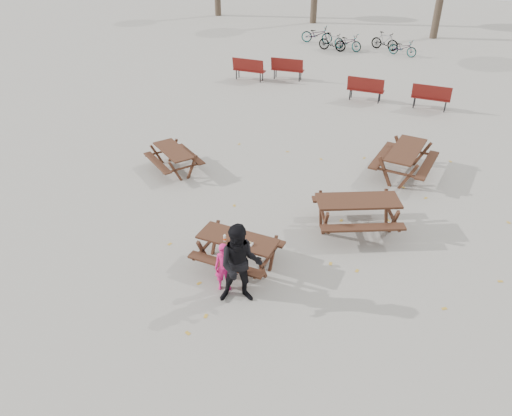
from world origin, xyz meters
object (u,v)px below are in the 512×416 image
at_px(adult, 240,265).
at_px(picnic_table_far, 404,162).
at_px(main_picnic_table, 238,245).
at_px(soda_bottle, 225,238).
at_px(picnic_table_east, 356,215).
at_px(child, 224,268).
at_px(picnic_table_north, 174,160).
at_px(food_tray, 249,244).

bearing_deg(adult, picnic_table_far, 48.45).
distance_m(main_picnic_table, soda_bottle, 0.40).
bearing_deg(soda_bottle, adult, -45.61).
xyz_separation_m(main_picnic_table, soda_bottle, (-0.20, -0.22, 0.26)).
relative_size(adult, picnic_table_east, 0.91).
xyz_separation_m(soda_bottle, picnic_table_east, (2.29, 2.80, -0.40)).
relative_size(soda_bottle, child, 0.15).
height_order(main_picnic_table, picnic_table_north, main_picnic_table).
height_order(child, picnic_table_east, child).
bearing_deg(child, main_picnic_table, 72.53).
bearing_deg(picnic_table_north, child, -14.04).
bearing_deg(main_picnic_table, picnic_table_north, 138.83).
bearing_deg(adult, soda_bottle, 109.04).
distance_m(soda_bottle, child, 0.74).
bearing_deg(adult, food_tray, 79.36).
height_order(food_tray, soda_bottle, soda_bottle).
bearing_deg(adult, main_picnic_table, 94.05).
bearing_deg(child, picnic_table_north, 108.94).
relative_size(main_picnic_table, soda_bottle, 10.59).
relative_size(child, picnic_table_east, 0.56).
height_order(main_picnic_table, food_tray, food_tray).
height_order(main_picnic_table, child, child).
bearing_deg(picnic_table_north, picnic_table_far, 54.80).
bearing_deg(picnic_table_east, picnic_table_far, 53.67).
height_order(child, picnic_table_north, child).
bearing_deg(soda_bottle, picnic_table_far, 65.76).
distance_m(soda_bottle, picnic_table_east, 3.64).
distance_m(food_tray, picnic_table_north, 5.53).
bearing_deg(main_picnic_table, picnic_table_east, 51.07).
height_order(adult, picnic_table_north, adult).
distance_m(soda_bottle, picnic_table_north, 5.21).
bearing_deg(picnic_table_far, soda_bottle, 159.90).
bearing_deg(soda_bottle, food_tray, 11.34).
height_order(picnic_table_east, picnic_table_north, picnic_table_east).
distance_m(food_tray, picnic_table_far, 6.60).
relative_size(child, adult, 0.62).
bearing_deg(food_tray, picnic_table_far, 69.65).
bearing_deg(picnic_table_east, soda_bottle, -156.64).
bearing_deg(food_tray, child, -107.81).
bearing_deg(soda_bottle, main_picnic_table, 47.67).
xyz_separation_m(child, picnic_table_east, (1.98, 3.42, -0.13)).
xyz_separation_m(picnic_table_east, picnic_table_far, (0.55, 3.49, -0.00)).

